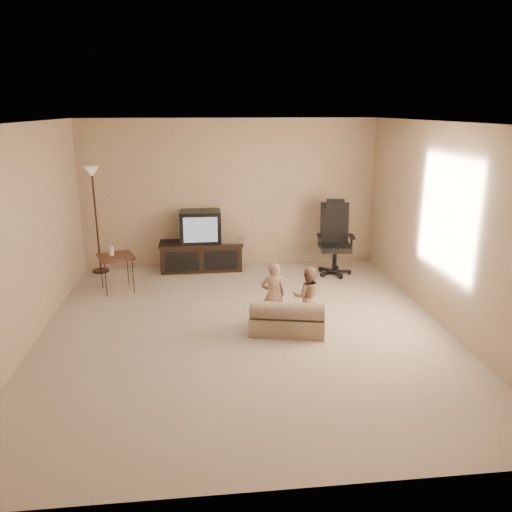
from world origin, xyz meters
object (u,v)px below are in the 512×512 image
at_px(side_table, 115,257).
at_px(toddler_left, 273,295).
at_px(office_chair, 334,248).
at_px(child_sofa, 287,319).
at_px(tv_stand, 201,246).
at_px(floor_lamp, 94,196).
at_px(toddler_right, 307,296).

height_order(side_table, toddler_left, toddler_left).
distance_m(side_table, toddler_left, 2.64).
height_order(office_chair, child_sofa, office_chair).
height_order(side_table, child_sofa, side_table).
bearing_deg(child_sofa, tv_stand, 123.57).
distance_m(tv_stand, toddler_left, 2.58).
distance_m(tv_stand, floor_lamp, 1.91).
relative_size(office_chair, toddler_left, 1.46).
relative_size(side_table, child_sofa, 0.75).
distance_m(toddler_left, toddler_right, 0.43).
xyz_separation_m(side_table, floor_lamp, (-0.43, 0.96, 0.75)).
height_order(tv_stand, toddler_right, tv_stand).
bearing_deg(toddler_left, toddler_right, 177.78).
relative_size(side_table, toddler_left, 0.88).
bearing_deg(toddler_left, office_chair, -124.03).
bearing_deg(tv_stand, toddler_right, -61.94).
distance_m(side_table, toddler_right, 3.01).
relative_size(side_table, floor_lamp, 0.42).
bearing_deg(side_table, office_chair, 7.70).
bearing_deg(office_chair, floor_lamp, -179.51).
relative_size(floor_lamp, toddler_left, 2.09).
distance_m(floor_lamp, toddler_right, 4.01).
xyz_separation_m(office_chair, child_sofa, (-1.17, -2.21, -0.26)).
relative_size(toddler_left, toddler_right, 1.08).
distance_m(child_sofa, toddler_left, 0.36).
relative_size(tv_stand, toddler_right, 1.83).
bearing_deg(office_chair, toddler_right, -106.00).
bearing_deg(toddler_left, child_sofa, 122.90).
height_order(child_sofa, toddler_left, toddler_left).
relative_size(tv_stand, side_table, 1.92).
xyz_separation_m(side_table, toddler_right, (2.58, -1.53, -0.14)).
distance_m(office_chair, floor_lamp, 4.01).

